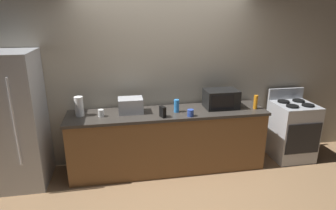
{
  "coord_description": "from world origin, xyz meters",
  "views": [
    {
      "loc": [
        -0.69,
        -3.4,
        2.25
      ],
      "look_at": [
        0.0,
        0.4,
        1.0
      ],
      "focal_mm": 30.72,
      "sensor_mm": 36.0,
      "label": 1
    }
  ],
  "objects_px": {
    "paper_towel_roll": "(79,106)",
    "bottle_dish_soap": "(256,102)",
    "refrigerator": "(13,121)",
    "bottle_spray_cleaner": "(177,106)",
    "mug_white": "(101,113)",
    "stove_range": "(292,130)",
    "microwave": "(221,99)",
    "cordless_phone": "(163,112)",
    "toaster_oven": "(131,105)",
    "mug_blue": "(190,113)"
  },
  "relations": [
    {
      "from": "refrigerator",
      "to": "microwave",
      "type": "height_order",
      "value": "refrigerator"
    },
    {
      "from": "refrigerator",
      "to": "microwave",
      "type": "bearing_deg",
      "value": 0.96
    },
    {
      "from": "paper_towel_roll",
      "to": "bottle_dish_soap",
      "type": "height_order",
      "value": "paper_towel_roll"
    },
    {
      "from": "cordless_phone",
      "to": "bottle_dish_soap",
      "type": "distance_m",
      "value": 1.39
    },
    {
      "from": "toaster_oven",
      "to": "mug_blue",
      "type": "xyz_separation_m",
      "value": [
        0.79,
        -0.3,
        -0.06
      ]
    },
    {
      "from": "stove_range",
      "to": "bottle_spray_cleaner",
      "type": "relative_size",
      "value": 5.94
    },
    {
      "from": "stove_range",
      "to": "bottle_spray_cleaner",
      "type": "xyz_separation_m",
      "value": [
        -1.88,
        -0.03,
        0.53
      ]
    },
    {
      "from": "bottle_spray_cleaner",
      "to": "bottle_dish_soap",
      "type": "relative_size",
      "value": 0.89
    },
    {
      "from": "microwave",
      "to": "mug_white",
      "type": "xyz_separation_m",
      "value": [
        -1.73,
        -0.08,
        -0.09
      ]
    },
    {
      "from": "microwave",
      "to": "paper_towel_roll",
      "type": "relative_size",
      "value": 1.78
    },
    {
      "from": "stove_range",
      "to": "mug_white",
      "type": "bearing_deg",
      "value": -179.33
    },
    {
      "from": "mug_white",
      "to": "stove_range",
      "type": "bearing_deg",
      "value": 0.67
    },
    {
      "from": "bottle_spray_cleaner",
      "to": "mug_white",
      "type": "bearing_deg",
      "value": -179.89
    },
    {
      "from": "bottle_spray_cleaner",
      "to": "stove_range",
      "type": "bearing_deg",
      "value": 0.99
    },
    {
      "from": "mug_blue",
      "to": "mug_white",
      "type": "bearing_deg",
      "value": 170.41
    },
    {
      "from": "microwave",
      "to": "refrigerator",
      "type": "bearing_deg",
      "value": -179.04
    },
    {
      "from": "toaster_oven",
      "to": "paper_towel_roll",
      "type": "height_order",
      "value": "paper_towel_roll"
    },
    {
      "from": "stove_range",
      "to": "bottle_dish_soap",
      "type": "relative_size",
      "value": 5.28
    },
    {
      "from": "bottle_dish_soap",
      "to": "mug_blue",
      "type": "relative_size",
      "value": 2.14
    },
    {
      "from": "refrigerator",
      "to": "bottle_dish_soap",
      "type": "relative_size",
      "value": 8.79
    },
    {
      "from": "cordless_phone",
      "to": "bottle_spray_cleaner",
      "type": "bearing_deg",
      "value": 16.78
    },
    {
      "from": "microwave",
      "to": "toaster_oven",
      "type": "xyz_separation_m",
      "value": [
        -1.33,
        0.01,
        -0.03
      ]
    },
    {
      "from": "mug_white",
      "to": "mug_blue",
      "type": "distance_m",
      "value": 1.21
    },
    {
      "from": "microwave",
      "to": "paper_towel_roll",
      "type": "bearing_deg",
      "value": 179.94
    },
    {
      "from": "refrigerator",
      "to": "bottle_dish_soap",
      "type": "bearing_deg",
      "value": -1.7
    },
    {
      "from": "toaster_oven",
      "to": "bottle_spray_cleaner",
      "type": "distance_m",
      "value": 0.65
    },
    {
      "from": "cordless_phone",
      "to": "bottle_spray_cleaner",
      "type": "distance_m",
      "value": 0.28
    },
    {
      "from": "paper_towel_roll",
      "to": "bottle_spray_cleaner",
      "type": "xyz_separation_m",
      "value": [
        1.33,
        -0.08,
        -0.04
      ]
    },
    {
      "from": "toaster_oven",
      "to": "paper_towel_roll",
      "type": "distance_m",
      "value": 0.69
    },
    {
      "from": "stove_range",
      "to": "microwave",
      "type": "xyz_separation_m",
      "value": [
        -1.2,
        0.05,
        0.57
      ]
    },
    {
      "from": "toaster_oven",
      "to": "bottle_spray_cleaner",
      "type": "relative_size",
      "value": 1.87
    },
    {
      "from": "refrigerator",
      "to": "mug_white",
      "type": "distance_m",
      "value": 1.12
    },
    {
      "from": "bottle_dish_soap",
      "to": "mug_blue",
      "type": "height_order",
      "value": "bottle_dish_soap"
    },
    {
      "from": "refrigerator",
      "to": "mug_blue",
      "type": "xyz_separation_m",
      "value": [
        2.32,
        -0.24,
        0.05
      ]
    },
    {
      "from": "refrigerator",
      "to": "bottle_dish_soap",
      "type": "xyz_separation_m",
      "value": [
        3.33,
        -0.1,
        0.1
      ]
    },
    {
      "from": "microwave",
      "to": "bottle_spray_cleaner",
      "type": "relative_size",
      "value": 2.64
    },
    {
      "from": "refrigerator",
      "to": "bottle_spray_cleaner",
      "type": "relative_size",
      "value": 9.91
    },
    {
      "from": "refrigerator",
      "to": "paper_towel_roll",
      "type": "xyz_separation_m",
      "value": [
        0.83,
        0.05,
        0.13
      ]
    },
    {
      "from": "mug_white",
      "to": "mug_blue",
      "type": "height_order",
      "value": "mug_white"
    },
    {
      "from": "bottle_spray_cleaner",
      "to": "mug_white",
      "type": "relative_size",
      "value": 1.83
    },
    {
      "from": "cordless_phone",
      "to": "refrigerator",
      "type": "bearing_deg",
      "value": 153.9
    },
    {
      "from": "stove_range",
      "to": "bottle_spray_cleaner",
      "type": "bearing_deg",
      "value": -179.01
    },
    {
      "from": "toaster_oven",
      "to": "paper_towel_roll",
      "type": "xyz_separation_m",
      "value": [
        -0.69,
        -0.01,
        0.03
      ]
    },
    {
      "from": "cordless_phone",
      "to": "bottle_dish_soap",
      "type": "relative_size",
      "value": 0.73
    },
    {
      "from": "cordless_phone",
      "to": "paper_towel_roll",
      "type": "bearing_deg",
      "value": 147.01
    },
    {
      "from": "bottle_spray_cleaner",
      "to": "paper_towel_roll",
      "type": "bearing_deg",
      "value": 176.45
    },
    {
      "from": "toaster_oven",
      "to": "bottle_spray_cleaner",
      "type": "bearing_deg",
      "value": -8.26
    },
    {
      "from": "toaster_oven",
      "to": "bottle_dish_soap",
      "type": "height_order",
      "value": "toaster_oven"
    },
    {
      "from": "stove_range",
      "to": "mug_white",
      "type": "xyz_separation_m",
      "value": [
        -2.93,
        -0.03,
        0.49
      ]
    },
    {
      "from": "microwave",
      "to": "bottle_dish_soap",
      "type": "relative_size",
      "value": 2.34
    }
  ]
}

